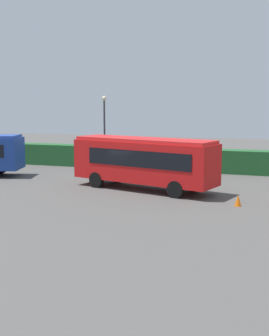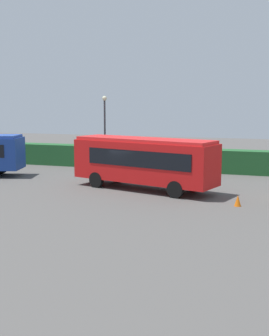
# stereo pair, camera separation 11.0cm
# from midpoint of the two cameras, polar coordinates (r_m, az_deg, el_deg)

# --- Properties ---
(ground_plane) EXTENTS (86.55, 86.55, 0.00)m
(ground_plane) POSITION_cam_midpoint_polar(r_m,az_deg,el_deg) (28.42, -0.22, -2.66)
(ground_plane) COLOR #514F4C
(bus_red) EXTENTS (9.66, 4.89, 3.23)m
(bus_red) POSITION_cam_midpoint_polar(r_m,az_deg,el_deg) (27.90, 1.29, 1.00)
(bus_red) COLOR red
(bus_red) RESTS_ON ground_plane
(person_left) EXTENTS (0.47, 0.45, 1.88)m
(person_left) POSITION_cam_midpoint_polar(r_m,az_deg,el_deg) (29.45, 6.06, -0.33)
(person_left) COLOR #4C6B47
(person_left) RESTS_ON ground_plane
(person_center) EXTENTS (0.26, 0.44, 1.88)m
(person_center) POSITION_cam_midpoint_polar(r_m,az_deg,el_deg) (30.28, 7.31, -0.13)
(person_center) COLOR #334C8C
(person_center) RESTS_ON ground_plane
(hedge_row) EXTENTS (55.27, 1.56, 1.80)m
(hedge_row) POSITION_cam_midpoint_polar(r_m,az_deg,el_deg) (36.33, 4.05, 1.16)
(hedge_row) COLOR #21582A
(hedge_row) RESTS_ON ground_plane
(traffic_cone) EXTENTS (0.36, 0.36, 0.60)m
(traffic_cone) POSITION_cam_midpoint_polar(r_m,az_deg,el_deg) (24.26, 13.15, -4.07)
(traffic_cone) COLOR orange
(traffic_cone) RESTS_ON ground_plane
(lamppost) EXTENTS (0.36, 0.36, 5.92)m
(lamppost) POSITION_cam_midpoint_polar(r_m,az_deg,el_deg) (34.30, -3.72, 5.39)
(lamppost) COLOR #38383D
(lamppost) RESTS_ON ground_plane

